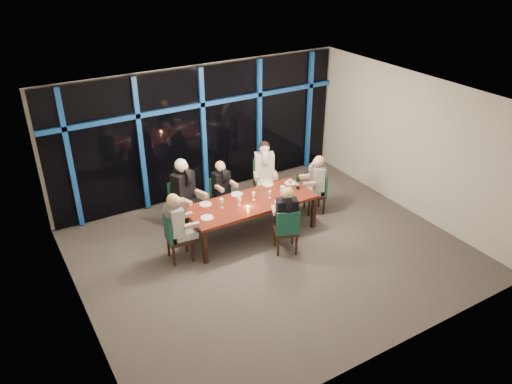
{
  "coord_description": "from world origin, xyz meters",
  "views": [
    {
      "loc": [
        -4.33,
        -6.68,
        5.53
      ],
      "look_at": [
        0.0,
        0.6,
        1.05
      ],
      "focal_mm": 35.0,
      "sensor_mm": 36.0,
      "label": 1
    }
  ],
  "objects_px": {
    "wine_bottle": "(298,183)",
    "chair_end_right": "(318,191)",
    "diner_far_right": "(264,164)",
    "diner_end_right": "(316,176)",
    "diner_far_left": "(184,185)",
    "diner_end_left": "(177,217)",
    "chair_near_mid": "(287,229)",
    "chair_far_left": "(183,202)",
    "water_pitcher": "(283,191)",
    "diner_near_mid": "(287,210)",
    "chair_end_left": "(175,236)",
    "dining_table": "(251,204)",
    "chair_far_mid": "(220,194)",
    "diner_far_mid": "(222,181)",
    "chair_far_right": "(264,179)"
  },
  "relations": [
    {
      "from": "chair_far_mid",
      "to": "diner_far_right",
      "type": "bearing_deg",
      "value": -8.97
    },
    {
      "from": "dining_table",
      "to": "wine_bottle",
      "type": "relative_size",
      "value": 7.54
    },
    {
      "from": "chair_end_right",
      "to": "diner_end_left",
      "type": "height_order",
      "value": "diner_end_left"
    },
    {
      "from": "chair_end_right",
      "to": "diner_near_mid",
      "type": "bearing_deg",
      "value": -39.26
    },
    {
      "from": "dining_table",
      "to": "diner_end_left",
      "type": "distance_m",
      "value": 1.61
    },
    {
      "from": "diner_near_mid",
      "to": "chair_near_mid",
      "type": "bearing_deg",
      "value": 90.0
    },
    {
      "from": "water_pitcher",
      "to": "chair_end_left",
      "type": "bearing_deg",
      "value": 164.18
    },
    {
      "from": "diner_end_left",
      "to": "diner_near_mid",
      "type": "xyz_separation_m",
      "value": [
        1.86,
        -0.77,
        -0.0
      ]
    },
    {
      "from": "diner_end_left",
      "to": "chair_near_mid",
      "type": "bearing_deg",
      "value": -109.1
    },
    {
      "from": "chair_near_mid",
      "to": "diner_far_left",
      "type": "relative_size",
      "value": 0.92
    },
    {
      "from": "diner_far_right",
      "to": "diner_end_right",
      "type": "bearing_deg",
      "value": -25.08
    },
    {
      "from": "chair_end_left",
      "to": "diner_end_right",
      "type": "bearing_deg",
      "value": -81.73
    },
    {
      "from": "chair_far_right",
      "to": "diner_far_right",
      "type": "relative_size",
      "value": 1.03
    },
    {
      "from": "wine_bottle",
      "to": "chair_end_right",
      "type": "bearing_deg",
      "value": 7.65
    },
    {
      "from": "wine_bottle",
      "to": "diner_near_mid",
      "type": "bearing_deg",
      "value": -135.35
    },
    {
      "from": "dining_table",
      "to": "diner_far_right",
      "type": "height_order",
      "value": "diner_far_right"
    },
    {
      "from": "chair_end_left",
      "to": "diner_far_mid",
      "type": "distance_m",
      "value": 1.85
    },
    {
      "from": "diner_far_right",
      "to": "chair_far_left",
      "type": "bearing_deg",
      "value": -155.0
    },
    {
      "from": "diner_near_mid",
      "to": "diner_end_right",
      "type": "bearing_deg",
      "value": -123.7
    },
    {
      "from": "diner_end_left",
      "to": "diner_near_mid",
      "type": "distance_m",
      "value": 2.01
    },
    {
      "from": "dining_table",
      "to": "chair_end_right",
      "type": "bearing_deg",
      "value": 1.68
    },
    {
      "from": "diner_far_right",
      "to": "chair_far_mid",
      "type": "bearing_deg",
      "value": -158.82
    },
    {
      "from": "chair_far_left",
      "to": "wine_bottle",
      "type": "height_order",
      "value": "wine_bottle"
    },
    {
      "from": "chair_end_right",
      "to": "chair_far_right",
      "type": "bearing_deg",
      "value": -122.72
    },
    {
      "from": "chair_far_right",
      "to": "diner_far_mid",
      "type": "distance_m",
      "value": 1.13
    },
    {
      "from": "chair_end_right",
      "to": "wine_bottle",
      "type": "distance_m",
      "value": 0.73
    },
    {
      "from": "diner_end_right",
      "to": "diner_end_left",
      "type": "bearing_deg",
      "value": -68.39
    },
    {
      "from": "dining_table",
      "to": "wine_bottle",
      "type": "distance_m",
      "value": 1.12
    },
    {
      "from": "dining_table",
      "to": "water_pitcher",
      "type": "xyz_separation_m",
      "value": [
        0.69,
        -0.09,
        0.16
      ]
    },
    {
      "from": "chair_end_right",
      "to": "diner_far_left",
      "type": "xyz_separation_m",
      "value": [
        -2.76,
        0.81,
        0.5
      ]
    },
    {
      "from": "chair_end_left",
      "to": "diner_end_left",
      "type": "distance_m",
      "value": 0.39
    },
    {
      "from": "dining_table",
      "to": "diner_end_right",
      "type": "relative_size",
      "value": 2.96
    },
    {
      "from": "chair_far_mid",
      "to": "diner_end_left",
      "type": "height_order",
      "value": "diner_end_left"
    },
    {
      "from": "diner_end_right",
      "to": "wine_bottle",
      "type": "height_order",
      "value": "diner_end_right"
    },
    {
      "from": "chair_far_mid",
      "to": "diner_near_mid",
      "type": "bearing_deg",
      "value": -82.46
    },
    {
      "from": "chair_far_left",
      "to": "diner_far_right",
      "type": "bearing_deg",
      "value": -20.77
    },
    {
      "from": "diner_far_mid",
      "to": "chair_far_mid",
      "type": "bearing_deg",
      "value": 90.0
    },
    {
      "from": "chair_near_mid",
      "to": "diner_end_left",
      "type": "bearing_deg",
      "value": -2.44
    },
    {
      "from": "chair_near_mid",
      "to": "diner_far_left",
      "type": "xyz_separation_m",
      "value": [
        -1.27,
        1.79,
        0.48
      ]
    },
    {
      "from": "chair_far_left",
      "to": "water_pitcher",
      "type": "distance_m",
      "value": 2.05
    },
    {
      "from": "diner_near_mid",
      "to": "water_pitcher",
      "type": "bearing_deg",
      "value": -96.43
    },
    {
      "from": "diner_near_mid",
      "to": "chair_end_left",
      "type": "bearing_deg",
      "value": 0.48
    },
    {
      "from": "chair_far_left",
      "to": "diner_end_left",
      "type": "relative_size",
      "value": 1.14
    },
    {
      "from": "chair_far_left",
      "to": "chair_end_right",
      "type": "bearing_deg",
      "value": -38.91
    },
    {
      "from": "chair_end_left",
      "to": "chair_near_mid",
      "type": "distance_m",
      "value": 2.09
    },
    {
      "from": "chair_far_right",
      "to": "diner_end_left",
      "type": "relative_size",
      "value": 1.09
    },
    {
      "from": "diner_end_left",
      "to": "diner_near_mid",
      "type": "relative_size",
      "value": 1.0
    },
    {
      "from": "chair_near_mid",
      "to": "wine_bottle",
      "type": "relative_size",
      "value": 2.74
    },
    {
      "from": "chair_near_mid",
      "to": "water_pitcher",
      "type": "relative_size",
      "value": 5.07
    },
    {
      "from": "dining_table",
      "to": "wine_bottle",
      "type": "xyz_separation_m",
      "value": [
        1.1,
        -0.03,
        0.2
      ]
    }
  ]
}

